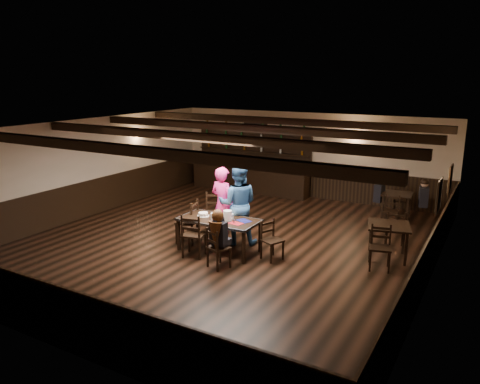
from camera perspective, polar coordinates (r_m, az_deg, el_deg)
The scene contains 25 objects.
ground at distance 11.14m, azimuth -1.60°, elevation -6.11°, with size 10.00×10.00×0.00m, color black.
room_shell at distance 10.69m, azimuth -1.52°, elevation 2.75°, with size 9.02×10.02×2.71m.
dining_table at distance 10.38m, azimuth -2.58°, elevation -3.65°, with size 1.80×0.92×0.75m.
chair_near_left at distance 10.10m, azimuth -5.82°, elevation -4.92°, with size 0.54×0.53×0.98m.
chair_near_right at distance 9.53m, azimuth -2.97°, elevation -6.50°, with size 0.51×0.50×0.85m.
chair_end_left at distance 10.99m, azimuth -6.05°, elevation -3.20°, with size 0.56×0.57×1.02m.
chair_end_right at distance 10.04m, azimuth 3.68°, elevation -5.43°, with size 0.50×0.51×0.85m.
chair_far_pushed at distance 11.80m, azimuth -3.12°, elevation -2.01°, with size 0.62×0.62×0.99m.
woman_pink at distance 10.99m, azimuth -2.13°, elevation -1.50°, with size 0.65×0.43×1.79m, color #DB2E7F.
man_blue at distance 10.80m, azimuth -0.26°, elevation -1.46°, with size 0.92×0.72×1.90m, color navy.
seated_person at distance 9.45m, azimuth -2.69°, elevation -4.59°, with size 0.33×0.50×0.81m.
cake at distance 10.57m, azimuth -4.50°, elevation -2.75°, with size 0.27×0.27×0.09m.
plate_stack_a at distance 10.33m, azimuth -3.18°, elevation -2.95°, with size 0.15×0.15×0.14m, color white.
plate_stack_b at distance 10.23m, azimuth -1.51°, elevation -2.87°, with size 0.19×0.19×0.22m, color white.
tea_light at distance 10.38m, azimuth -1.94°, elevation -3.12°, with size 0.05×0.05×0.06m.
salt_shaker at distance 10.15m, azimuth -1.05°, elevation -3.39°, with size 0.04×0.04×0.09m, color silver.
pepper_shaker at distance 10.07m, azimuth -0.75°, elevation -3.55°, with size 0.03×0.03×0.09m, color #A5A8AD.
drink_glass at distance 10.33m, azimuth -0.99°, elevation -2.99°, with size 0.08×0.08×0.12m, color silver.
menu_red at distance 10.05m, azimuth -0.52°, elevation -3.83°, with size 0.29×0.21×0.00m, color maroon.
menu_blue at distance 10.22m, azimuth 0.50°, elevation -3.51°, with size 0.32×0.22×0.00m, color #0F114F.
bar_counter at distance 15.81m, azimuth 1.30°, elevation 2.71°, with size 4.37×0.70×2.20m.
back_table_a at distance 10.48m, azimuth 17.68°, elevation -4.34°, with size 1.04×1.04×0.75m.
back_table_b at distance 13.29m, azimuth 18.60°, elevation -0.60°, with size 0.82×0.82×0.75m.
bg_patron_left at distance 13.32m, azimuth 16.64°, elevation 0.32°, with size 0.24×0.36×0.69m.
bg_patron_right at distance 13.19m, azimuth 21.50°, elevation -0.07°, with size 0.30×0.40×0.75m.
Camera 1 is at (5.45, -8.92, 3.85)m, focal length 35.00 mm.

